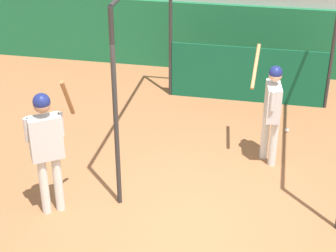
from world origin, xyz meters
name	(u,v)px	position (x,y,z in m)	size (l,w,h in m)	color
ground_plane	(189,224)	(0.00, 0.00, 0.00)	(60.00, 60.00, 0.00)	#935B38
outfield_wall	(232,39)	(0.00, 5.81, 0.78)	(24.00, 0.12, 1.56)	#196038
batting_cage	(247,54)	(0.48, 3.41, 1.34)	(3.24, 4.02, 3.03)	#282828
player_batter	(272,105)	(1.01, 1.96, 1.04)	(0.52, 0.91, 1.86)	silver
player_waiting	(47,142)	(-1.99, -0.07, 1.16)	(0.63, 0.67, 2.12)	silver
baseball	(287,130)	(1.34, 3.06, 0.04)	(0.07, 0.07, 0.07)	white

